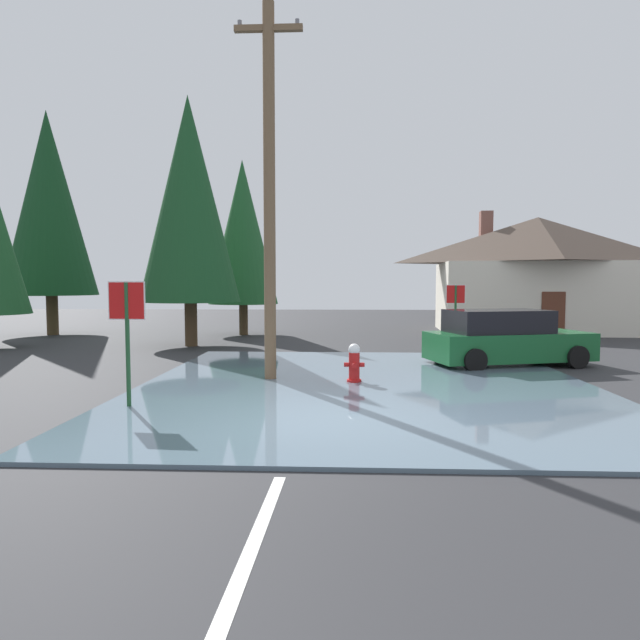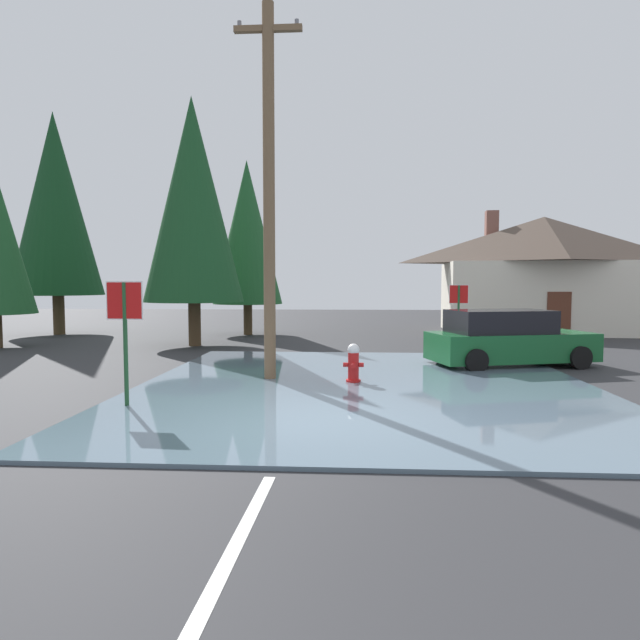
# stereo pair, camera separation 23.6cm
# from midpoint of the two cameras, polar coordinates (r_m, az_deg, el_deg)

# --- Properties ---
(ground_plane) EXTENTS (80.00, 80.00, 0.10)m
(ground_plane) POSITION_cam_midpoint_polar(r_m,az_deg,el_deg) (9.42, 0.04, -10.93)
(ground_plane) COLOR #2D2D30
(flood_puddle) EXTENTS (10.22, 11.40, 0.07)m
(flood_puddle) POSITION_cam_midpoint_polar(r_m,az_deg,el_deg) (12.54, 5.31, -6.83)
(flood_puddle) COLOR slate
(flood_puddle) RESTS_ON ground
(lane_stop_bar) EXTENTS (3.18, 0.60, 0.01)m
(lane_stop_bar) POSITION_cam_midpoint_polar(r_m,az_deg,el_deg) (7.75, -7.33, -13.83)
(lane_stop_bar) COLOR silver
(lane_stop_bar) RESTS_ON ground
(lane_center_stripe) EXTENTS (0.23, 3.89, 0.01)m
(lane_center_stripe) POSITION_cam_midpoint_polar(r_m,az_deg,el_deg) (5.13, -8.07, -23.43)
(lane_center_stripe) COLOR silver
(lane_center_stripe) RESTS_ON ground
(stop_sign_near) EXTENTS (0.71, 0.08, 2.39)m
(stop_sign_near) POSITION_cam_midpoint_polar(r_m,az_deg,el_deg) (10.70, -19.21, 0.17)
(stop_sign_near) COLOR #1E4C28
(stop_sign_near) RESTS_ON ground
(fire_hydrant) EXTENTS (0.48, 0.41, 0.96)m
(fire_hydrant) POSITION_cam_midpoint_polar(r_m,az_deg,el_deg) (12.72, 4.06, -4.68)
(fire_hydrant) COLOR red
(fire_hydrant) RESTS_ON ground
(utility_pole) EXTENTS (1.60, 0.28, 8.87)m
(utility_pole) POSITION_cam_midpoint_polar(r_m,az_deg,el_deg) (13.26, -4.86, 13.63)
(utility_pole) COLOR brown
(utility_pole) RESTS_ON ground
(stop_sign_far) EXTENTS (0.65, 0.10, 2.31)m
(stop_sign_far) POSITION_cam_midpoint_polar(r_m,az_deg,el_deg) (19.34, 14.69, 1.57)
(stop_sign_far) COLOR #1E4C28
(stop_sign_far) RESTS_ON ground
(house) EXTENTS (10.14, 6.29, 5.99)m
(house) POSITION_cam_midpoint_polar(r_m,az_deg,el_deg) (28.44, 22.57, 4.62)
(house) COLOR silver
(house) RESTS_ON ground
(parked_car) EXTENTS (4.88, 2.96, 1.61)m
(parked_car) POSITION_cam_midpoint_polar(r_m,az_deg,el_deg) (16.40, 19.50, -1.92)
(parked_car) COLOR #195B2D
(parked_car) RESTS_ON ground
(pine_tree_mid_left) EXTENTS (3.18, 3.18, 7.94)m
(pine_tree_mid_left) POSITION_cam_midpoint_polar(r_m,az_deg,el_deg) (25.26, -7.39, 9.08)
(pine_tree_mid_left) COLOR #4C3823
(pine_tree_mid_left) RESTS_ON ground
(pine_tree_short_left) EXTENTS (3.72, 3.72, 9.29)m
(pine_tree_short_left) POSITION_cam_midpoint_polar(r_m,az_deg,el_deg) (21.25, -12.90, 12.17)
(pine_tree_short_left) COLOR #4C3823
(pine_tree_short_left) RESTS_ON ground
(pine_tree_far_center) EXTENTS (4.07, 4.07, 10.16)m
(pine_tree_far_center) POSITION_cam_midpoint_polar(r_m,az_deg,el_deg) (28.11, -25.82, 10.87)
(pine_tree_far_center) COLOR #4C3823
(pine_tree_far_center) RESTS_ON ground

